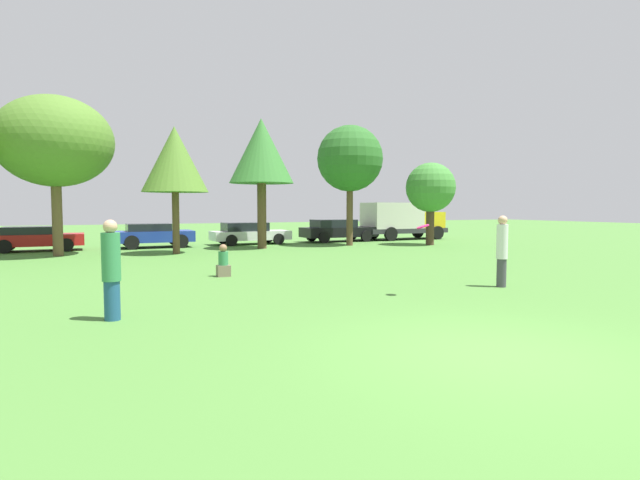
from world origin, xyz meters
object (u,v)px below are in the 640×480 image
at_px(tree_1, 55,142).
at_px(person_catcher, 502,250).
at_px(tree_4, 350,159).
at_px(parked_car_blue, 153,235).
at_px(parked_car_red, 36,238).
at_px(tree_5, 431,188).
at_px(person_thrower, 111,269).
at_px(bystander_sitting, 223,263).
at_px(tree_2, 175,160).
at_px(frisbee, 423,227).
at_px(parked_car_white, 249,233).
at_px(tree_3, 261,152).
at_px(parked_car_black, 337,230).
at_px(delivery_truck_yellow, 401,220).

bearing_deg(tree_1, person_catcher, -51.83).
height_order(tree_4, parked_car_blue, tree_4).
bearing_deg(parked_car_blue, tree_1, -145.12).
bearing_deg(parked_car_red, parked_car_blue, -1.99).
bearing_deg(tree_4, person_catcher, -101.95).
distance_m(tree_4, tree_5, 4.72).
xyz_separation_m(person_thrower, tree_5, (16.55, 12.68, 2.17)).
bearing_deg(person_catcher, bystander_sitting, -38.72).
relative_size(person_catcher, tree_2, 0.33).
relative_size(frisbee, tree_4, 0.05).
relative_size(tree_4, parked_car_white, 1.48).
xyz_separation_m(tree_3, parked_car_black, (5.68, 2.93, -4.11)).
relative_size(tree_2, delivery_truck_yellow, 0.97).
relative_size(person_thrower, parked_car_black, 0.40).
bearing_deg(parked_car_black, person_thrower, -128.67).
xyz_separation_m(bystander_sitting, parked_car_blue, (-0.76, 12.18, 0.26)).
xyz_separation_m(parked_car_red, delivery_truck_yellow, (20.57, 0.24, 0.66)).
height_order(tree_1, parked_car_blue, tree_1).
bearing_deg(frisbee, delivery_truck_yellow, 57.91).
bearing_deg(frisbee, parked_car_black, 69.80).
bearing_deg(parked_car_black, parked_car_white, 178.10).
xyz_separation_m(tree_1, tree_5, (18.25, -1.35, -1.69)).
height_order(tree_2, tree_4, tree_4).
height_order(tree_3, parked_car_black, tree_3).
bearing_deg(parked_car_blue, frisbee, -77.78).
distance_m(parked_car_blue, parked_car_black, 10.62).
bearing_deg(tree_1, tree_2, -11.52).
bearing_deg(person_catcher, tree_3, -82.15).
bearing_deg(tree_1, person_thrower, -83.08).
bearing_deg(person_catcher, tree_4, -101.84).
height_order(person_catcher, parked_car_red, person_catcher).
distance_m(person_thrower, parked_car_red, 17.38).
distance_m(bystander_sitting, tree_2, 8.98).
height_order(tree_2, delivery_truck_yellow, tree_2).
relative_size(bystander_sitting, parked_car_black, 0.21).
xyz_separation_m(person_catcher, tree_5, (7.20, 12.70, 2.15)).
bearing_deg(tree_3, frisbee, -92.93).
xyz_separation_m(tree_5, parked_car_red, (-19.38, 4.46, -2.49)).
relative_size(tree_2, tree_4, 0.87).
bearing_deg(person_thrower, parked_car_red, 99.49).
bearing_deg(parked_car_black, parked_car_blue, 179.14).
relative_size(parked_car_red, delivery_truck_yellow, 0.70).
distance_m(tree_4, parked_car_red, 15.98).
relative_size(person_catcher, tree_4, 0.29).
relative_size(tree_4, tree_5, 1.43).
relative_size(tree_3, parked_car_blue, 1.68).
distance_m(parked_car_white, parked_car_black, 5.49).
xyz_separation_m(tree_3, tree_5, (9.14, -1.57, -1.70)).
distance_m(person_thrower, parked_car_white, 18.83).
bearing_deg(tree_5, tree_1, 175.75).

